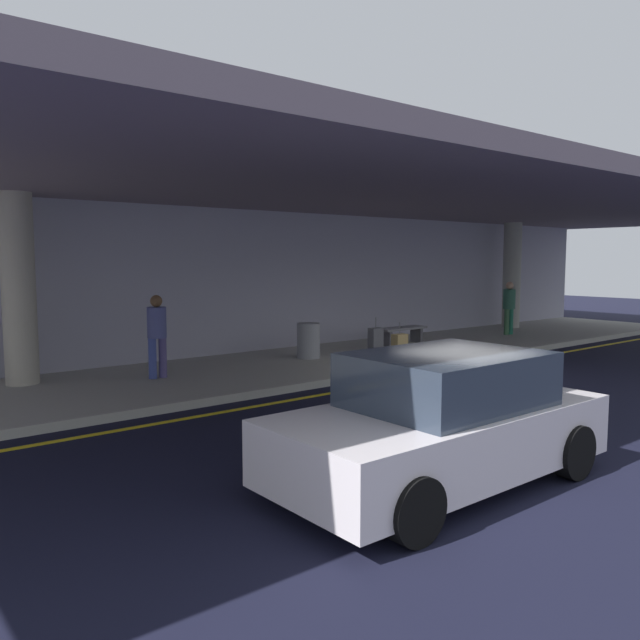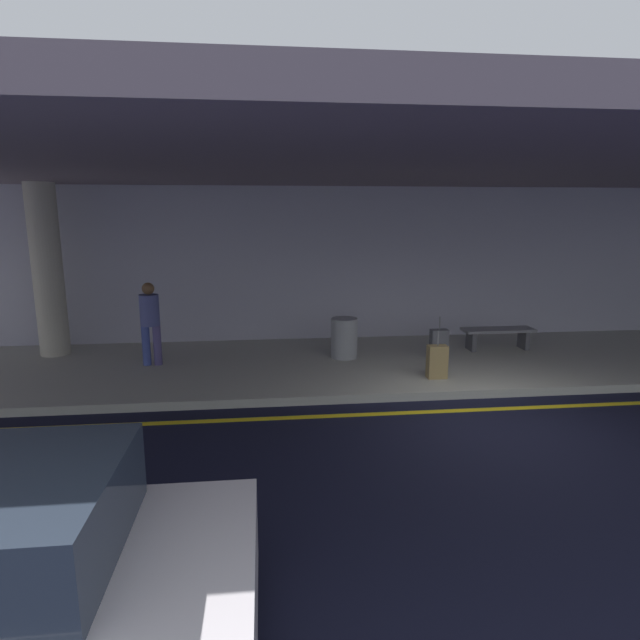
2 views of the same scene
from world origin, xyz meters
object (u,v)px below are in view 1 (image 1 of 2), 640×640
support_column_center (512,275)px  car_white (442,422)px  suitcase_upright_primary (376,340)px  person_waiting_for_ride (157,331)px  trash_bin_steel (309,341)px  support_column_left_mid (19,289)px  traveler_with_luggage (509,304)px  bench_metal (402,332)px  suitcase_upright_secondary (399,347)px

support_column_center → car_white: (-13.59, -8.34, -1.26)m
support_column_center → suitcase_upright_primary: support_column_center is taller
person_waiting_for_ride → trash_bin_steel: 3.99m
support_column_left_mid → trash_bin_steel: support_column_left_mid is taller
traveler_with_luggage → car_white: bearing=67.6°
person_waiting_for_ride → suitcase_upright_primary: (5.93, -0.16, -0.65)m
support_column_center → traveler_with_luggage: support_column_center is taller
car_white → traveler_with_luggage: bearing=34.8°
bench_metal → trash_bin_steel: bearing=-175.2°
support_column_left_mid → traveler_with_luggage: support_column_left_mid is taller
traveler_with_luggage → suitcase_upright_secondary: traveler_with_luggage is taller
bench_metal → traveler_with_luggage: bearing=-7.3°
trash_bin_steel → person_waiting_for_ride: bearing=-178.2°
car_white → suitcase_upright_primary: car_white is taller
support_column_center → support_column_left_mid: bearing=180.0°
car_white → trash_bin_steel: bearing=66.1°
car_white → suitcase_upright_secondary: 7.84m
person_waiting_for_ride → suitcase_upright_primary: bearing=140.7°
person_waiting_for_ride → suitcase_upright_primary: size_ratio=1.87×
car_white → traveler_with_luggage: size_ratio=2.44×
car_white → suitcase_upright_primary: bearing=54.2°
suitcase_upright_primary → car_white: bearing=-147.9°
traveler_with_luggage → trash_bin_steel: 7.89m
car_white → person_waiting_for_ride: (-0.13, 7.25, 0.40)m
suitcase_upright_secondary → trash_bin_steel: suitcase_upright_secondary is taller
trash_bin_steel → support_column_center: bearing=5.7°
suitcase_upright_primary → support_column_left_mid: bearing=152.7°
car_white → person_waiting_for_ride: size_ratio=2.44×
suitcase_upright_primary → person_waiting_for_ride: bearing=159.8°
traveler_with_luggage → trash_bin_steel: size_ratio=1.98×
support_column_left_mid → suitcase_upright_primary: (8.21, -1.25, -1.51)m
bench_metal → car_white: bearing=-133.9°
support_column_center → car_white: size_ratio=0.89×
support_column_center → bench_metal: 6.43m
person_waiting_for_ride → suitcase_upright_secondary: person_waiting_for_ride is taller
suitcase_upright_primary → bench_metal: suitcase_upright_primary is taller
support_column_left_mid → car_white: size_ratio=0.89×
car_white → suitcase_upright_secondary: bearing=50.8°
traveler_with_luggage → bench_metal: size_ratio=1.05×
person_waiting_for_ride → suitcase_upright_primary: 5.97m
suitcase_upright_primary → bench_metal: bearing=1.5°
person_waiting_for_ride → support_column_center: bearing=146.8°
traveler_with_luggage → trash_bin_steel: traveler_with_luggage is taller
support_column_left_mid → suitcase_upright_secondary: size_ratio=4.06×
suitcase_upright_secondary → bench_metal: (2.06, 1.90, 0.04)m
support_column_center → traveler_with_luggage: (-1.91, -1.23, -0.86)m
support_column_center → trash_bin_steel: 9.92m
traveler_with_luggage → support_column_left_mid: bearing=31.2°
traveler_with_luggage → suitcase_upright_primary: 5.92m
support_column_center → suitcase_upright_primary: size_ratio=4.06×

